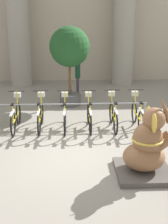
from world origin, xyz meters
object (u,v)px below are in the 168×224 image
(bicycle_4, at_px, (40,116))
(bicycle_8, at_px, (137,115))
(potted_tree, at_px, (70,51))
(bicycle_7, at_px, (113,115))
(person_pedestrian, at_px, (78,74))
(bicycle_5, at_px, (65,116))
(bicycle_6, at_px, (89,116))
(elephant_statue, at_px, (147,148))
(bicycle_3, at_px, (16,116))

(bicycle_4, bearing_deg, bicycle_8, -0.41)
(potted_tree, bearing_deg, bicycle_7, -62.39)
(bicycle_8, distance_m, person_pedestrian, 4.07)
(bicycle_5, distance_m, potted_tree, 2.95)
(bicycle_7, xyz_separation_m, potted_tree, (-1.29, 2.46, 1.59))
(bicycle_4, xyz_separation_m, bicycle_6, (1.46, -0.04, 0.00))
(bicycle_5, height_order, bicycle_6, same)
(bicycle_7, relative_size, elephant_statue, 0.93)
(bicycle_6, height_order, elephant_statue, elephant_statue)
(bicycle_7, xyz_separation_m, person_pedestrian, (-0.97, 3.64, 0.54))
(bicycle_8, bearing_deg, person_pedestrian, 114.99)
(bicycle_8, distance_m, potted_tree, 3.57)
(bicycle_4, bearing_deg, bicycle_5, -2.22)
(bicycle_5, xyz_separation_m, bicycle_7, (1.46, 0.02, 0.00))
(bicycle_5, height_order, person_pedestrian, person_pedestrian)
(bicycle_8, xyz_separation_m, person_pedestrian, (-1.70, 3.65, 0.54))
(bicycle_4, xyz_separation_m, potted_tree, (0.90, 2.45, 1.59))
(bicycle_5, height_order, potted_tree, potted_tree)
(bicycle_6, height_order, person_pedestrian, person_pedestrian)
(person_pedestrian, bearing_deg, potted_tree, -104.84)
(bicycle_6, height_order, bicycle_8, same)
(bicycle_6, bearing_deg, bicycle_4, 178.27)
(bicycle_7, bearing_deg, potted_tree, 117.61)
(bicycle_6, relative_size, bicycle_8, 1.00)
(person_pedestrian, bearing_deg, elephant_statue, -78.51)
(bicycle_6, relative_size, potted_tree, 0.58)
(bicycle_4, xyz_separation_m, bicycle_8, (2.92, -0.02, 0.00))
(bicycle_3, bearing_deg, bicycle_6, -0.92)
(bicycle_6, relative_size, person_pedestrian, 1.04)
(bicycle_8, bearing_deg, bicycle_7, 179.03)
(bicycle_4, bearing_deg, bicycle_6, -1.73)
(bicycle_3, relative_size, person_pedestrian, 1.04)
(bicycle_5, height_order, bicycle_7, same)
(bicycle_5, height_order, bicycle_8, same)
(bicycle_6, relative_size, elephant_statue, 0.93)
(bicycle_4, bearing_deg, potted_tree, 69.85)
(bicycle_3, height_order, bicycle_4, same)
(elephant_statue, bearing_deg, bicycle_8, 81.93)
(bicycle_5, distance_m, person_pedestrian, 3.73)
(bicycle_8, height_order, potted_tree, potted_tree)
(bicycle_5, bearing_deg, bicycle_7, 0.78)
(potted_tree, bearing_deg, bicycle_3, -123.49)
(bicycle_3, height_order, person_pedestrian, person_pedestrian)
(bicycle_7, relative_size, potted_tree, 0.58)
(bicycle_5, bearing_deg, bicycle_3, 179.23)
(bicycle_8, relative_size, potted_tree, 0.58)
(bicycle_8, relative_size, elephant_statue, 0.93)
(bicycle_5, xyz_separation_m, person_pedestrian, (0.48, 3.66, 0.54))
(bicycle_8, bearing_deg, bicycle_3, 179.81)
(bicycle_5, xyz_separation_m, potted_tree, (0.17, 2.48, 1.59))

